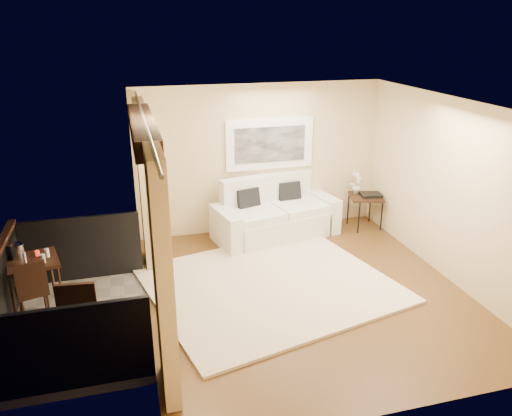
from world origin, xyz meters
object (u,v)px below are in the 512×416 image
object	(u,v)px
side_table	(366,199)
bistro_table	(33,265)
ice_bucket	(17,251)
balcony_chair_far	(32,287)
balcony_chair_near	(78,321)
sofa	(274,215)
orchid	(356,182)

from	to	relation	value
side_table	bistro_table	world-z (taller)	bistro_table
bistro_table	ice_bucket	distance (m)	0.28
side_table	balcony_chair_far	size ratio (longest dim) A/B	0.81
balcony_chair_far	balcony_chair_near	world-z (taller)	balcony_chair_near
balcony_chair_far	ice_bucket	size ratio (longest dim) A/B	4.38
bistro_table	balcony_chair_far	xyz separation A→B (m)	(0.00, -0.31, -0.16)
sofa	balcony_chair_near	distance (m)	4.39
sofa	bistro_table	world-z (taller)	sofa
ice_bucket	orchid	bearing A→B (deg)	15.04
sofa	side_table	world-z (taller)	sofa
sofa	orchid	bearing A→B (deg)	-10.27
balcony_chair_far	sofa	bearing A→B (deg)	-170.45
sofa	orchid	size ratio (longest dim) A/B	5.05
balcony_chair_far	side_table	bearing A→B (deg)	-178.98
sofa	bistro_table	bearing A→B (deg)	-169.65
side_table	balcony_chair_near	world-z (taller)	balcony_chair_near
side_table	bistro_table	size ratio (longest dim) A/B	0.94
balcony_chair_near	ice_bucket	world-z (taller)	balcony_chair_near
balcony_chair_near	sofa	bearing A→B (deg)	49.42
side_table	balcony_chair_far	distance (m)	5.88
orchid	balcony_chair_far	world-z (taller)	orchid
orchid	ice_bucket	world-z (taller)	orchid
bistro_table	balcony_chair_far	size ratio (longest dim) A/B	0.86
side_table	ice_bucket	world-z (taller)	ice_bucket
balcony_chair_near	balcony_chair_far	bearing A→B (deg)	126.18
orchid	balcony_chair_far	bearing A→B (deg)	-160.50
ice_bucket	side_table	bearing A→B (deg)	13.29
balcony_chair_near	ice_bucket	bearing A→B (deg)	124.61
balcony_chair_far	ice_bucket	world-z (taller)	ice_bucket
balcony_chair_far	bistro_table	bearing A→B (deg)	-106.34
sofa	balcony_chair_far	bearing A→B (deg)	-165.81
balcony_chair_far	balcony_chair_near	distance (m)	1.28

